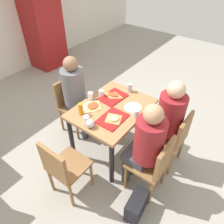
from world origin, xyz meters
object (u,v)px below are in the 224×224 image
object	(u,v)px
paper_plate_center	(91,107)
drink_fridge	(43,24)
main_table	(112,114)
chair_far_side	(71,102)
chair_near_right	(174,137)
pizza_slice_b	(113,95)
plastic_cup_b	(136,114)
person_in_brown_jacket	(167,118)
handbag	(136,205)
tray_red_near	(112,119)
pizza_slice_c	(93,106)
condiment_bottle	(81,109)
paper_plate_near_edge	(133,107)
soda_can	(130,88)
plastic_cup_a	(91,96)
foil_bundle	(90,124)
plastic_cup_c	(86,120)
plastic_cup_d	(101,94)
pizza_slice_a	(114,118)
chair_near_left	(154,164)
chair_left_end	(63,167)
person_in_red	(146,143)
tray_red_far	(113,97)
person_far_side	(76,91)

from	to	relation	value
paper_plate_center	drink_fridge	xyz separation A→B (m)	(1.41, 2.63, 0.18)
main_table	chair_far_side	bearing A→B (deg)	90.00
chair_near_right	main_table	bearing A→B (deg)	108.22
pizza_slice_b	plastic_cup_b	world-z (taller)	plastic_cup_b
person_in_brown_jacket	handbag	bearing A→B (deg)	-169.72
tray_red_near	pizza_slice_c	xyz separation A→B (m)	(0.04, 0.34, 0.01)
pizza_slice_c	condiment_bottle	distance (m)	0.21
paper_plate_near_edge	plastic_cup_b	size ratio (longest dim) A/B	2.20
tray_red_near	soda_can	size ratio (longest dim) A/B	2.95
condiment_bottle	drink_fridge	world-z (taller)	drink_fridge
handbag	condiment_bottle	bearing A→B (deg)	74.92
pizza_slice_c	plastic_cup_a	size ratio (longest dim) A/B	2.46
chair_near_right	tray_red_near	distance (m)	0.82
handbag	foil_bundle	bearing A→B (deg)	77.61
soda_can	drink_fridge	distance (m)	2.95
tray_red_near	pizza_slice_c	size ratio (longest dim) A/B	1.46
plastic_cup_a	plastic_cup_c	world-z (taller)	same
plastic_cup_d	pizza_slice_a	bearing A→B (deg)	-124.20
main_table	chair_near_left	xyz separation A→B (m)	(-0.26, -0.78, -0.15)
chair_left_end	plastic_cup_a	bearing A→B (deg)	21.11
chair_left_end	foil_bundle	size ratio (longest dim) A/B	8.56
plastic_cup_b	person_in_red	bearing A→B (deg)	-132.98
paper_plate_center	person_in_red	bearing A→B (deg)	-96.83
chair_near_left	soda_can	world-z (taller)	soda_can
foil_bundle	plastic_cup_a	bearing A→B (deg)	40.94
chair_far_side	person_in_brown_jacket	size ratio (longest dim) A/B	0.68
plastic_cup_c	plastic_cup_d	size ratio (longest dim) A/B	1.00
person_in_red	paper_plate_near_edge	xyz separation A→B (m)	(0.41, 0.42, 0.02)
plastic_cup_a	plastic_cup_d	distance (m)	0.15
main_table	pizza_slice_b	size ratio (longest dim) A/B	4.36
pizza_slice_a	plastic_cup_d	bearing A→B (deg)	55.80
person_in_red	condiment_bottle	bearing A→B (deg)	95.13
person_in_red	pizza_slice_a	distance (m)	0.49
person_in_brown_jacket	chair_far_side	bearing A→B (deg)	100.25
paper_plate_near_edge	pizza_slice_c	xyz separation A→B (m)	(-0.29, 0.42, 0.01)
plastic_cup_a	plastic_cup_d	world-z (taller)	same
paper_plate_center	pizza_slice_b	distance (m)	0.37
plastic_cup_a	foil_bundle	world-z (taller)	same
person_in_brown_jacket	pizza_slice_a	size ratio (longest dim) A/B	5.39
tray_red_far	plastic_cup_c	bearing A→B (deg)	-174.26
person_in_brown_jacket	plastic_cup_d	distance (m)	0.91
chair_far_side	person_in_brown_jacket	bearing A→B (deg)	-79.75
chair_near_left	plastic_cup_b	distance (m)	0.61
plastic_cup_b	handbag	distance (m)	1.03
handbag	person_far_side	bearing A→B (deg)	67.08
tray_red_near	foil_bundle	world-z (taller)	foil_bundle
pizza_slice_a	tray_red_far	bearing A→B (deg)	37.57
paper_plate_near_edge	condiment_bottle	xyz separation A→B (m)	(-0.49, 0.44, 0.08)
chair_far_side	handbag	size ratio (longest dim) A/B	2.68
chair_near_right	person_in_red	distance (m)	0.59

